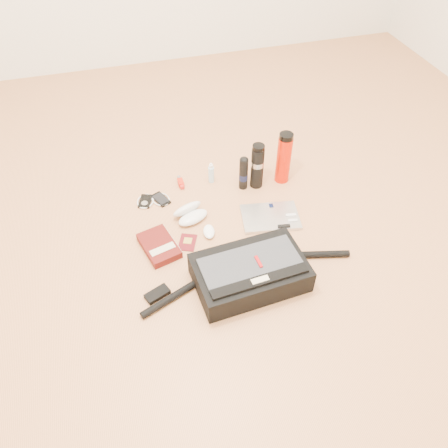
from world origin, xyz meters
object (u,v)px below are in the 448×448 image
object	(u,v)px
messenger_bag	(250,273)
laptop	(271,217)
book	(159,246)
thermos_black	(257,166)
thermos_red	(284,158)

from	to	relation	value
messenger_bag	laptop	bearing A→B (deg)	52.30
book	laptop	bearing A→B (deg)	-10.29
messenger_bag	thermos_black	size ratio (longest dim) A/B	3.77
messenger_bag	book	world-z (taller)	messenger_bag
book	thermos_red	size ratio (longest dim) A/B	0.82
laptop	thermos_black	size ratio (longest dim) A/B	1.20
laptop	thermos_red	bearing A→B (deg)	68.61
messenger_bag	thermos_black	distance (m)	0.65
messenger_bag	thermos_red	xyz separation A→B (m)	(0.39, 0.61, 0.08)
messenger_bag	thermos_red	size ratio (longest dim) A/B	3.32
thermos_black	messenger_bag	bearing A→B (deg)	-111.74
messenger_bag	laptop	distance (m)	0.41
book	thermos_black	size ratio (longest dim) A/B	0.94
laptop	thermos_black	bearing A→B (deg)	96.50
book	thermos_black	xyz separation A→B (m)	(0.58, 0.31, 0.11)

